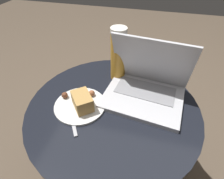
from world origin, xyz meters
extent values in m
plane|color=brown|center=(0.00, 0.00, 0.00)|extent=(6.00, 6.00, 0.00)
cylinder|color=black|center=(0.00, 0.00, 0.01)|extent=(0.43, 0.43, 0.01)
cylinder|color=black|center=(0.00, 0.00, 0.26)|extent=(0.07, 0.07, 0.49)
cylinder|color=black|center=(0.00, 0.00, 0.52)|extent=(0.68, 0.68, 0.02)
cube|color=silver|center=(0.11, 0.07, 0.54)|extent=(0.34, 0.28, 0.02)
cube|color=gray|center=(0.11, 0.10, 0.55)|extent=(0.26, 0.14, 0.00)
cube|color=silver|center=(0.12, 0.15, 0.66)|extent=(0.32, 0.12, 0.23)
cube|color=silver|center=(0.12, 0.14, 0.66)|extent=(0.29, 0.11, 0.20)
cylinder|color=gold|center=(-0.03, 0.19, 0.64)|extent=(0.07, 0.07, 0.22)
cylinder|color=white|center=(-0.03, 0.19, 0.76)|extent=(0.07, 0.07, 0.02)
cylinder|color=silver|center=(-0.13, -0.04, 0.53)|extent=(0.20, 0.20, 0.01)
cube|color=tan|center=(-0.11, -0.04, 0.57)|extent=(0.11, 0.11, 0.06)
sphere|color=#9E5B38|center=(-0.10, 0.02, 0.55)|extent=(0.03, 0.03, 0.03)
sphere|color=brown|center=(-0.20, -0.01, 0.55)|extent=(0.03, 0.03, 0.03)
cube|color=#B2B2B7|center=(-0.12, -0.12, 0.53)|extent=(0.09, 0.12, 0.00)
cube|color=#B2B2B7|center=(-0.18, -0.03, 0.53)|extent=(0.05, 0.06, 0.00)
camera|label=1|loc=(0.12, -0.47, 1.03)|focal=28.00mm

